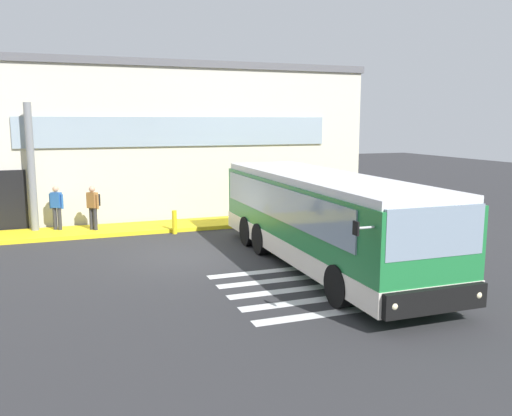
{
  "coord_description": "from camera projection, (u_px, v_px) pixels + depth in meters",
  "views": [
    {
      "loc": [
        -3.85,
        -16.07,
        4.23
      ],
      "look_at": [
        1.94,
        -0.38,
        1.5
      ],
      "focal_mm": 37.47,
      "sensor_mm": 36.0,
      "label": 1
    }
  ],
  "objects": [
    {
      "name": "bay_paint_stripes",
      "position": [
        310.0,
        288.0,
        13.67
      ],
      "size": [
        4.4,
        3.96,
        0.01
      ],
      "color": "silver",
      "rests_on": "ground"
    },
    {
      "name": "entry_support_column",
      "position": [
        31.0,
        167.0,
        19.82
      ],
      "size": [
        0.28,
        0.28,
        4.76
      ],
      "primitive_type": "cylinder",
      "color": "slate",
      "rests_on": "boarding_curb"
    },
    {
      "name": "passenger_by_doorway",
      "position": [
        93.0,
        205.0,
        20.14
      ],
      "size": [
        0.51,
        0.52,
        1.68
      ],
      "color": "#2D2D33",
      "rests_on": "boarding_curb"
    },
    {
      "name": "ground_plane",
      "position": [
        194.0,
        257.0,
        16.88
      ],
      "size": [
        80.0,
        90.0,
        0.02
      ],
      "primitive_type": "cube",
      "color": "#2B2B2D",
      "rests_on": "ground"
    },
    {
      "name": "terminal_building",
      "position": [
        125.0,
        139.0,
        26.83
      ],
      "size": [
        20.75,
        13.8,
        6.71
      ],
      "color": "beige",
      "rests_on": "ground"
    },
    {
      "name": "safety_bollard_yellow",
      "position": [
        174.0,
        222.0,
        20.18
      ],
      "size": [
        0.18,
        0.18,
        0.9
      ],
      "primitive_type": "cylinder",
      "color": "yellow",
      "rests_on": "ground"
    },
    {
      "name": "bus_main_foreground",
      "position": [
        322.0,
        222.0,
        15.54
      ],
      "size": [
        3.15,
        10.5,
        2.7
      ],
      "color": "#1E7238",
      "rests_on": "ground"
    },
    {
      "name": "passenger_near_column",
      "position": [
        57.0,
        205.0,
        20.13
      ],
      "size": [
        0.5,
        0.4,
        1.68
      ],
      "color": "#2D2D33",
      "rests_on": "boarding_curb"
    },
    {
      "name": "boarding_curb",
      "position": [
        166.0,
        226.0,
        21.31
      ],
      "size": [
        22.95,
        2.0,
        0.15
      ],
      "primitive_type": "cube",
      "color": "yellow",
      "rests_on": "ground"
    }
  ]
}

